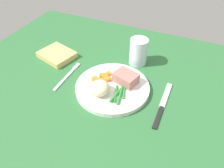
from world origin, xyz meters
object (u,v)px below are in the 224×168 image
(dinner_plate, at_px, (112,88))
(meat_portion, at_px, (126,78))
(fork, at_px, (67,76))
(water_glass, at_px, (138,53))
(napkin, at_px, (57,55))
(knife, at_px, (162,105))

(dinner_plate, distance_m, meat_portion, 0.06)
(fork, relative_size, water_glass, 1.63)
(dinner_plate, distance_m, napkin, 0.29)
(meat_portion, distance_m, water_glass, 0.14)
(dinner_plate, xyz_separation_m, meat_portion, (0.03, 0.04, 0.03))
(meat_portion, relative_size, water_glass, 0.73)
(fork, distance_m, knife, 0.35)
(fork, distance_m, water_glass, 0.28)
(fork, xyz_separation_m, napkin, (-0.10, 0.09, 0.01))
(meat_portion, bearing_deg, dinner_plate, -130.60)
(napkin, bearing_deg, fork, -40.33)
(water_glass, bearing_deg, napkin, -162.88)
(dinner_plate, relative_size, napkin, 1.89)
(dinner_plate, relative_size, knife, 1.22)
(dinner_plate, distance_m, fork, 0.18)
(water_glass, distance_m, napkin, 0.33)
(dinner_plate, bearing_deg, napkin, 163.00)
(dinner_plate, height_order, water_glass, water_glass)
(water_glass, bearing_deg, fork, -138.21)
(water_glass, relative_size, napkin, 0.77)
(meat_portion, distance_m, fork, 0.22)
(meat_portion, distance_m, knife, 0.15)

